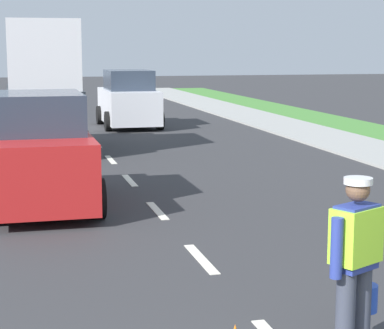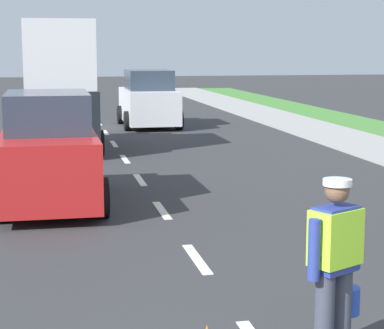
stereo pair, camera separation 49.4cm
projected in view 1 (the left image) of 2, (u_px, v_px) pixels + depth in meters
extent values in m
plane|color=#333335|center=(85.00, 132.00, 24.35)|extent=(96.00, 96.00, 0.00)
cube|color=silver|center=(201.00, 259.00, 9.71)|extent=(0.14, 1.40, 0.01)
cube|color=silver|center=(157.00, 211.00, 12.58)|extent=(0.14, 1.40, 0.01)
cube|color=silver|center=(130.00, 180.00, 15.45)|extent=(0.14, 1.40, 0.01)
cube|color=silver|center=(111.00, 160.00, 18.32)|extent=(0.14, 1.40, 0.01)
cube|color=silver|center=(97.00, 145.00, 21.19)|extent=(0.14, 1.40, 0.01)
cube|color=silver|center=(86.00, 133.00, 24.07)|extent=(0.14, 1.40, 0.01)
cube|color=silver|center=(78.00, 124.00, 26.94)|extent=(0.14, 1.40, 0.01)
cube|color=silver|center=(71.00, 117.00, 29.81)|extent=(0.14, 1.40, 0.01)
cube|color=silver|center=(66.00, 111.00, 32.68)|extent=(0.14, 1.40, 0.01)
cube|color=silver|center=(61.00, 106.00, 35.55)|extent=(0.14, 1.40, 0.01)
cube|color=silver|center=(57.00, 101.00, 38.42)|extent=(0.14, 1.40, 0.01)
cube|color=silver|center=(54.00, 98.00, 41.30)|extent=(0.14, 1.40, 0.01)
cube|color=silver|center=(51.00, 94.00, 44.17)|extent=(0.14, 1.40, 0.01)
cube|color=silver|center=(48.00, 92.00, 47.04)|extent=(0.14, 1.40, 0.01)
cube|color=silver|center=(46.00, 89.00, 49.91)|extent=(0.14, 1.40, 0.01)
cylinder|color=#383D4C|center=(345.00, 315.00, 6.56)|extent=(0.18, 0.18, 0.82)
cylinder|color=#383D4C|center=(361.00, 309.00, 6.71)|extent=(0.18, 0.18, 0.82)
cube|color=navy|center=(356.00, 237.00, 6.52)|extent=(0.47, 0.39, 0.60)
cube|color=#A5EA33|center=(356.00, 235.00, 6.52)|extent=(0.54, 0.46, 0.51)
cylinder|color=navy|center=(337.00, 248.00, 6.35)|extent=(0.11, 0.11, 0.55)
cylinder|color=navy|center=(374.00, 237.00, 6.71)|extent=(0.11, 0.11, 0.55)
sphere|color=brown|center=(358.00, 190.00, 6.45)|extent=(0.22, 0.22, 0.22)
cylinder|color=silver|center=(358.00, 181.00, 6.44)|extent=(0.26, 0.26, 0.06)
cylinder|color=#2347B7|center=(364.00, 298.00, 6.90)|extent=(0.26, 0.26, 0.26)
cube|color=black|center=(43.00, 116.00, 19.87)|extent=(1.90, 4.60, 1.56)
cube|color=#2D3847|center=(41.00, 74.00, 20.46)|extent=(1.67, 1.61, 0.70)
cube|color=silver|center=(43.00, 55.00, 18.83)|extent=(1.80, 2.53, 1.80)
cylinder|color=black|center=(84.00, 144.00, 18.84)|extent=(0.22, 0.68, 0.68)
cylinder|color=black|center=(8.00, 146.00, 18.37)|extent=(0.22, 0.68, 0.68)
cylinder|color=black|center=(75.00, 132.00, 21.57)|extent=(0.22, 0.68, 0.68)
cylinder|color=black|center=(8.00, 133.00, 21.10)|extent=(0.22, 0.68, 0.68)
cube|color=red|center=(42.00, 165.00, 12.86)|extent=(1.65, 3.89, 1.15)
cube|color=#2D3847|center=(40.00, 112.00, 12.81)|extent=(1.45, 2.14, 0.70)
cylinder|color=black|center=(98.00, 198.00, 11.98)|extent=(0.22, 0.68, 0.68)
cylinder|color=black|center=(83.00, 174.00, 14.28)|extent=(0.22, 0.68, 0.68)
cube|color=silver|center=(129.00, 106.00, 25.89)|extent=(1.75, 3.88, 1.16)
cube|color=#2D3847|center=(129.00, 80.00, 25.65)|extent=(1.54, 2.13, 0.70)
cylinder|color=black|center=(100.00, 115.00, 26.90)|extent=(0.22, 0.68, 0.68)
cylinder|color=black|center=(147.00, 114.00, 27.33)|extent=(0.22, 0.68, 0.68)
cylinder|color=black|center=(108.00, 121.00, 24.60)|extent=(0.22, 0.68, 0.68)
cylinder|color=black|center=(160.00, 120.00, 25.03)|extent=(0.22, 0.68, 0.68)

